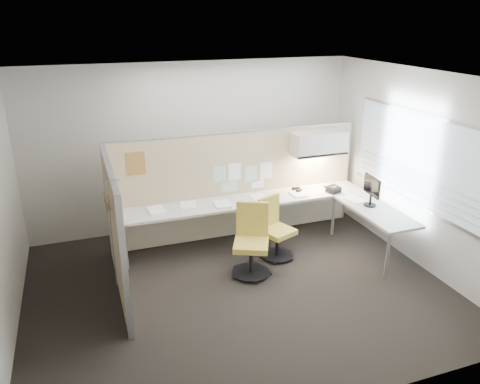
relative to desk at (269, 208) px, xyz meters
name	(u,v)px	position (x,y,z in m)	size (l,w,h in m)	color
floor	(238,288)	(-0.93, -1.13, -0.61)	(5.50, 4.50, 0.01)	black
ceiling	(237,78)	(-0.93, -1.13, 2.20)	(5.50, 4.50, 0.01)	white
wall_back	(193,147)	(-0.93, 1.12, 0.80)	(5.50, 0.02, 2.80)	beige
wall_front	(327,282)	(-0.93, -3.38, 0.80)	(5.50, 0.02, 2.80)	beige
wall_right	(417,169)	(1.82, -1.13, 0.80)	(0.02, 4.50, 2.80)	beige
window_pane	(417,159)	(1.79, -1.13, 0.95)	(0.01, 2.80, 1.30)	#94A0AC
partition_back	(237,185)	(-0.38, 0.47, 0.27)	(4.10, 0.06, 1.75)	tan
partition_left	(115,231)	(-2.43, -0.63, 0.27)	(0.06, 2.20, 1.75)	tan
desk	(269,208)	(0.00, 0.00, 0.00)	(4.00, 2.07, 0.73)	beige
overhead_bin	(319,143)	(0.97, 0.26, 0.91)	(0.90, 0.36, 0.38)	beige
task_light_strip	(318,156)	(0.97, 0.26, 0.70)	(0.60, 0.06, 0.02)	#FFEABF
pinned_papers	(242,176)	(-0.30, 0.44, 0.43)	(1.01, 0.00, 0.47)	#8CBF8C
poster	(136,163)	(-1.98, 0.44, 0.82)	(0.28, 0.00, 0.35)	orange
chair_left	(252,242)	(-0.61, -0.79, -0.13)	(0.63, 0.64, 1.02)	black
chair_right	(274,230)	(-0.11, -0.46, -0.17)	(0.56, 0.58, 0.93)	black
monitor	(372,189)	(1.37, -0.72, 0.40)	(0.19, 0.45, 0.47)	black
phone	(333,189)	(1.13, -0.02, 0.18)	(0.26, 0.25, 0.12)	black
stapler	(296,189)	(0.60, 0.29, 0.15)	(0.14, 0.04, 0.05)	black
tape_dispenser	(299,191)	(0.59, 0.15, 0.16)	(0.10, 0.06, 0.06)	black
coat_hook	(109,210)	(-2.51, -1.27, 0.82)	(0.18, 0.42, 1.28)	silver
paper_stack_0	(157,211)	(-1.76, 0.15, 0.15)	(0.23, 0.30, 0.04)	white
paper_stack_1	(188,205)	(-1.26, 0.22, 0.14)	(0.23, 0.30, 0.02)	white
paper_stack_2	(222,205)	(-0.77, 0.04, 0.15)	(0.23, 0.30, 0.04)	white
paper_stack_3	(259,198)	(-0.12, 0.15, 0.14)	(0.23, 0.30, 0.01)	white
paper_stack_4	(298,194)	(0.54, 0.07, 0.14)	(0.23, 0.30, 0.02)	white
paper_stack_5	(355,200)	(1.27, -0.46, 0.14)	(0.23, 0.30, 0.02)	white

